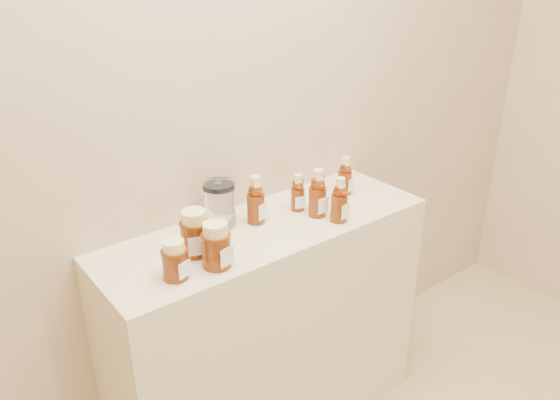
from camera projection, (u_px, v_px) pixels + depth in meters
wall_back at (231, 85)px, 1.83m from camera, size 3.50×0.02×2.70m
display_table at (269, 331)px, 2.06m from camera, size 1.20×0.40×0.90m
bear_bottle_back_left at (256, 197)px, 1.86m from camera, size 0.08×0.08×0.19m
bear_bottle_back_mid at (298, 190)px, 1.95m from camera, size 0.07×0.07×0.15m
bear_bottle_back_right at (345, 173)px, 2.08m from camera, size 0.07×0.07×0.17m
bear_bottle_front_left at (318, 190)px, 1.90m from camera, size 0.07×0.07×0.20m
bear_bottle_front_right at (340, 197)px, 1.87m from camera, size 0.07×0.07×0.18m
honey_jar_left at (175, 260)px, 1.55m from camera, size 0.10×0.10×0.12m
honey_jar_back at (195, 233)px, 1.67m from camera, size 0.12×0.12×0.15m
honey_jar_front at (216, 245)px, 1.61m from camera, size 0.11×0.11×0.14m
glass_canister at (220, 202)px, 1.84m from camera, size 0.12×0.12×0.17m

